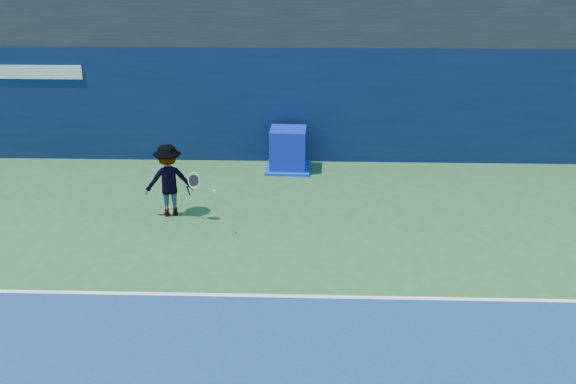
{
  "coord_description": "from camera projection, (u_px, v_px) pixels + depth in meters",
  "views": [
    {
      "loc": [
        1.08,
        -6.25,
        5.5
      ],
      "look_at": [
        0.7,
        5.2,
        1.0
      ],
      "focal_mm": 40.0,
      "sensor_mm": 36.0,
      "label": 1
    }
  ],
  "objects": [
    {
      "name": "tennis_player",
      "position": [
        169.0,
        180.0,
        13.52
      ],
      "size": [
        1.3,
        0.84,
        1.57
      ],
      "color": "silver",
      "rests_on": "ground"
    },
    {
      "name": "baseline",
      "position": [
        241.0,
        295.0,
        10.64
      ],
      "size": [
        24.0,
        0.1,
        0.01
      ],
      "primitive_type": "cube",
      "color": "white",
      "rests_on": "ground"
    },
    {
      "name": "tennis_ball",
      "position": [
        214.0,
        191.0,
        12.48
      ],
      "size": [
        0.06,
        0.06,
        0.06
      ],
      "color": "#DFEE1A",
      "rests_on": "ground"
    },
    {
      "name": "equipment_cart",
      "position": [
        288.0,
        151.0,
        16.36
      ],
      "size": [
        1.16,
        1.16,
        1.08
      ],
      "color": "#0C17B2",
      "rests_on": "ground"
    },
    {
      "name": "stadium_band",
      "position": [
        270.0,
        16.0,
        17.24
      ],
      "size": [
        36.0,
        3.0,
        1.2
      ],
      "primitive_type": "cube",
      "color": "black",
      "rests_on": "back_wall_assembly"
    },
    {
      "name": "back_wall_assembly",
      "position": [
        268.0,
        102.0,
        17.07
      ],
      "size": [
        36.0,
        1.03,
        3.0
      ],
      "color": "#0A193C",
      "rests_on": "ground"
    }
  ]
}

